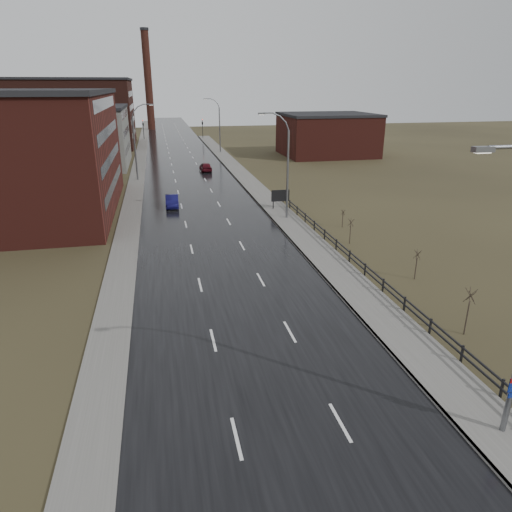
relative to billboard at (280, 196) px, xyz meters
name	(u,v)px	position (x,y,z in m)	size (l,w,h in m)	color
ground	(321,511)	(-9.10, -39.95, -1.65)	(320.00, 320.00, 0.00)	#2D2819
road	(190,180)	(-9.10, 20.05, -1.62)	(14.00, 300.00, 0.06)	black
sidewalk_right	(287,221)	(-0.50, -4.95, -1.56)	(3.20, 180.00, 0.18)	#595651
curb_right	(274,221)	(-2.02, -4.95, -1.56)	(0.16, 180.00, 0.18)	slate
sidewalk_left	(136,182)	(-17.30, 20.05, -1.59)	(2.40, 260.00, 0.12)	#595651
warehouse_near	(8,154)	(-30.09, 5.05, 5.11)	(22.44, 28.56, 13.50)	#471914
warehouse_mid	(81,137)	(-27.09, 38.05, 3.61)	(16.32, 20.40, 10.50)	slate
warehouse_far	(76,113)	(-32.09, 68.05, 6.11)	(26.52, 24.48, 15.50)	#331611
building_right	(327,134)	(21.20, 42.05, 2.61)	(18.36, 16.32, 8.50)	#471914
smokestack	(148,80)	(-15.10, 110.05, 13.85)	(2.70, 2.70, 30.70)	#331611
streetlight_right_mid	(285,166)	(-0.60, -3.95, 4.19)	(3.36, 0.28, 11.35)	slate
streetlight_left	(136,142)	(-16.80, 22.05, 4.19)	(3.36, 0.28, 11.35)	slate
streetlight_right_far	(218,125)	(-0.60, 50.05, 4.19)	(3.36, 0.28, 11.35)	slate
guardrail	(369,272)	(1.20, -21.64, -0.94)	(0.10, 53.05, 1.10)	black
shrub_c	(468,311)	(3.29, -30.29, -0.07)	(0.70, 0.73, 2.97)	#382D23
shrub_d	(416,264)	(4.75, -22.18, -0.40)	(0.56, 0.59, 2.35)	#382D23
shrub_e	(350,231)	(3.20, -13.29, -0.39)	(0.56, 0.59, 2.38)	#382D23
shrub_f	(343,218)	(4.52, -8.25, -0.65)	(0.45, 0.48, 1.89)	#382D23
billboard	(280,196)	(0.00, 0.00, 0.00)	(2.18, 0.17, 2.41)	black
traffic_light_left	(143,122)	(-17.10, 80.04, 2.95)	(0.58, 2.73, 5.30)	black
traffic_light_right	(202,121)	(-1.10, 80.04, 2.95)	(0.58, 2.73, 5.30)	black
car_near	(172,201)	(-12.49, 3.94, -0.94)	(1.51, 4.33, 1.43)	#0F0D45
car_far	(206,167)	(-5.90, 27.63, -0.89)	(1.79, 4.44, 1.51)	#490C15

